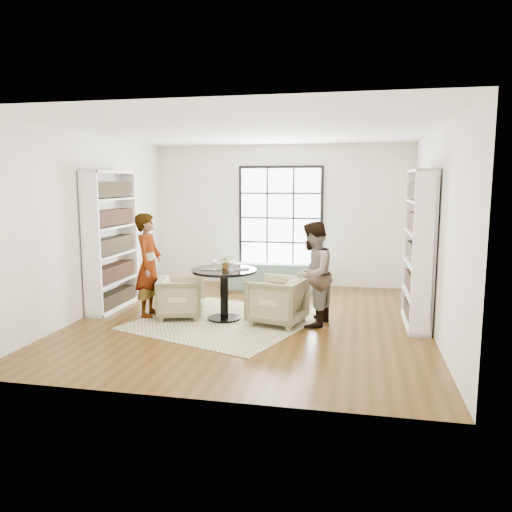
% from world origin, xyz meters
% --- Properties ---
extents(ground, '(6.00, 6.00, 0.00)m').
position_xyz_m(ground, '(0.00, 0.00, 0.00)').
color(ground, '#553414').
extents(room_shell, '(6.00, 6.01, 6.00)m').
position_xyz_m(room_shell, '(0.00, 0.54, 1.26)').
color(room_shell, silver).
rests_on(room_shell, ground).
extents(rug, '(3.18, 3.18, 0.01)m').
position_xyz_m(rug, '(-0.41, -0.16, 0.01)').
color(rug, '#BAB18B').
rests_on(rug, ground).
extents(pedestal_table, '(1.04, 1.04, 0.83)m').
position_xyz_m(pedestal_table, '(-0.44, -0.04, 0.60)').
color(pedestal_table, black).
rests_on(pedestal_table, ground).
extents(sofa, '(2.03, 0.87, 0.58)m').
position_xyz_m(sofa, '(-0.09, 2.45, 0.29)').
color(sofa, slate).
rests_on(sofa, ground).
extents(armchair_left, '(0.89, 0.87, 0.67)m').
position_xyz_m(armchair_left, '(-1.18, -0.05, 0.33)').
color(armchair_left, tan).
rests_on(armchair_left, ground).
extents(armchair_right, '(0.98, 0.96, 0.74)m').
position_xyz_m(armchair_right, '(0.43, -0.09, 0.37)').
color(armchair_right, '#B8B783').
rests_on(armchair_right, ground).
extents(person_left, '(0.46, 0.65, 1.71)m').
position_xyz_m(person_left, '(-1.73, -0.05, 0.86)').
color(person_left, gray).
rests_on(person_left, ground).
extents(person_right, '(0.76, 0.90, 1.62)m').
position_xyz_m(person_right, '(0.98, -0.09, 0.81)').
color(person_right, gray).
rests_on(person_right, ground).
extents(placemat_left, '(0.37, 0.31, 0.01)m').
position_xyz_m(placemat_left, '(-0.64, -0.08, 0.83)').
color(placemat_left, '#272421').
rests_on(placemat_left, pedestal_table).
extents(placemat_right, '(0.37, 0.31, 0.01)m').
position_xyz_m(placemat_right, '(-0.21, -0.01, 0.83)').
color(placemat_right, '#272421').
rests_on(placemat_right, pedestal_table).
extents(cutlery_left, '(0.17, 0.24, 0.01)m').
position_xyz_m(cutlery_left, '(-0.64, -0.08, 0.84)').
color(cutlery_left, silver).
rests_on(cutlery_left, placemat_left).
extents(cutlery_right, '(0.17, 0.24, 0.01)m').
position_xyz_m(cutlery_right, '(-0.21, -0.01, 0.84)').
color(cutlery_right, silver).
rests_on(cutlery_right, placemat_right).
extents(wine_glass_left, '(0.08, 0.08, 0.18)m').
position_xyz_m(wine_glass_left, '(-0.57, -0.16, 0.96)').
color(wine_glass_left, silver).
rests_on(wine_glass_left, pedestal_table).
extents(wine_glass_right, '(0.08, 0.08, 0.17)m').
position_xyz_m(wine_glass_right, '(-0.28, -0.16, 0.95)').
color(wine_glass_right, silver).
rests_on(wine_glass_right, pedestal_table).
extents(flower_centerpiece, '(0.24, 0.22, 0.22)m').
position_xyz_m(flower_centerpiece, '(-0.43, 0.02, 0.94)').
color(flower_centerpiece, gray).
rests_on(flower_centerpiece, pedestal_table).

